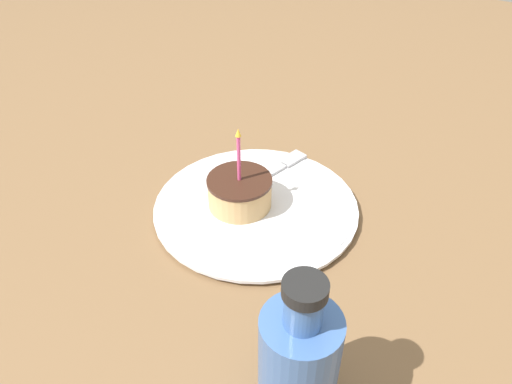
{
  "coord_description": "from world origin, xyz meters",
  "views": [
    {
      "loc": [
        0.29,
        -0.49,
        0.47
      ],
      "look_at": [
        0.01,
        -0.01,
        0.03
      ],
      "focal_mm": 35.0,
      "sensor_mm": 36.0,
      "label": 1
    }
  ],
  "objects_px": {
    "plate": "(256,207)",
    "fork": "(269,174)",
    "bottle": "(299,361)",
    "cake_slice": "(240,192)"
  },
  "relations": [
    {
      "from": "cake_slice",
      "to": "bottle",
      "type": "xyz_separation_m",
      "value": [
        0.2,
        -0.22,
        0.03
      ]
    },
    {
      "from": "fork",
      "to": "bottle",
      "type": "xyz_separation_m",
      "value": [
        0.2,
        -0.3,
        0.05
      ]
    },
    {
      "from": "cake_slice",
      "to": "fork",
      "type": "xyz_separation_m",
      "value": [
        0.0,
        0.08,
        -0.02
      ]
    },
    {
      "from": "plate",
      "to": "fork",
      "type": "height_order",
      "value": "fork"
    },
    {
      "from": "plate",
      "to": "cake_slice",
      "type": "height_order",
      "value": "cake_slice"
    },
    {
      "from": "cake_slice",
      "to": "bottle",
      "type": "relative_size",
      "value": 0.72
    },
    {
      "from": "plate",
      "to": "bottle",
      "type": "height_order",
      "value": "bottle"
    },
    {
      "from": "cake_slice",
      "to": "bottle",
      "type": "distance_m",
      "value": 0.3
    },
    {
      "from": "plate",
      "to": "cake_slice",
      "type": "bearing_deg",
      "value": -150.05
    },
    {
      "from": "bottle",
      "to": "fork",
      "type": "bearing_deg",
      "value": 123.21
    }
  ]
}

